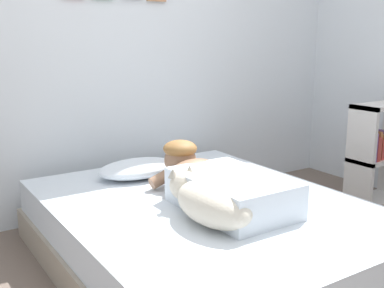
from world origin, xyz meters
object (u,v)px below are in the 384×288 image
coffee_cup (190,176)px  cell_phone (216,208)px  dog (209,201)px  bed (206,234)px  person_lying (216,183)px  bookshelf (377,152)px  pillow (138,168)px

coffee_cup → cell_phone: bearing=-106.9°
dog → bed: bearing=58.1°
cell_phone → person_lying: bearing=55.4°
bookshelf → cell_phone: bearing=-171.1°
person_lying → coffee_cup: bearing=78.1°
dog → coffee_cup: (0.27, 0.59, -0.07)m
pillow → bookshelf: (1.74, -0.47, -0.03)m
pillow → dog: 0.86m
person_lying → bookshelf: size_ratio=1.23×
bed → pillow: (-0.09, 0.62, 0.24)m
pillow → cell_phone: size_ratio=3.71×
coffee_cup → person_lying: bearing=-101.9°
person_lying → coffee_cup: 0.39m
coffee_cup → bookshelf: size_ratio=0.17×
coffee_cup → bookshelf: bookshelf is taller
bed → dog: (-0.15, -0.23, 0.29)m
person_lying → bookshelf: bookshelf is taller
cell_phone → coffee_cup: bearing=73.1°
dog → cell_phone: dog is taller
cell_phone → bookshelf: 1.68m
dog → coffee_cup: bearing=65.2°
bed → dog: bearing=-121.9°
bed → coffee_cup: (0.13, 0.35, 0.22)m
person_lying → dog: size_ratio=1.60×
dog → bookshelf: (1.79, 0.38, -0.08)m
person_lying → bed: bearing=154.9°
pillow → dog: bearing=-93.6°
coffee_cup → pillow: bearing=129.5°
cell_phone → bookshelf: bookshelf is taller
bed → cell_phone: (-0.02, -0.11, 0.19)m
pillow → coffee_cup: 0.34m
bed → pillow: 0.67m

